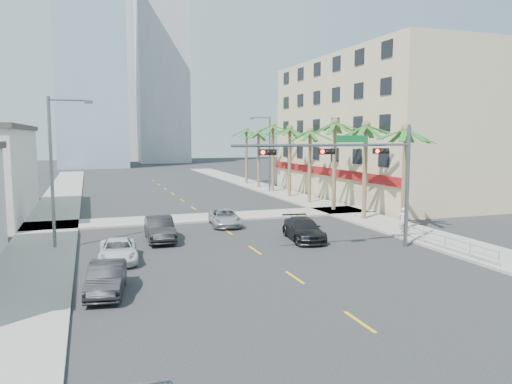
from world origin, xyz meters
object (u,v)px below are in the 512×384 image
car_lane_right (303,229)px  traffic_signal_mast (361,165)px  car_parked_far (118,251)px  car_lane_left (160,229)px  car_lane_center (225,218)px  car_parked_mid (106,278)px  pedestrian (403,220)px

car_lane_right → traffic_signal_mast: bearing=-55.9°
car_parked_far → car_lane_left: (2.85, 4.66, 0.18)m
traffic_signal_mast → car_lane_right: size_ratio=2.28×
traffic_signal_mast → car_lane_center: 12.49m
car_parked_mid → car_lane_right: (12.49, 7.46, 0.03)m
car_parked_mid → car_parked_far: bearing=89.8°
car_lane_left → car_lane_right: car_lane_left is taller
car_lane_left → car_lane_center: size_ratio=1.05×
pedestrian → car_parked_mid: bearing=23.1°
car_lane_center → pedestrian: (10.61, -7.11, 0.39)m
car_lane_center → car_lane_right: bearing=-55.2°
car_lane_center → car_lane_right: size_ratio=0.92×
car_lane_left → car_lane_center: 6.57m
car_parked_far → pedestrian: (18.81, 1.36, 0.42)m
car_lane_center → car_lane_right: (3.50, -6.55, 0.08)m
traffic_signal_mast → pedestrian: size_ratio=6.45×
car_parked_mid → car_lane_left: size_ratio=0.88×
traffic_signal_mast → car_parked_mid: 15.47m
traffic_signal_mast → car_parked_mid: (-14.38, -3.65, -4.38)m
car_lane_left → car_lane_right: 9.26m
car_lane_left → car_lane_right: size_ratio=0.96×
traffic_signal_mast → pedestrian: traffic_signal_mast is taller
car_parked_mid → car_parked_far: car_parked_mid is taller
car_parked_mid → traffic_signal_mast: bearing=22.2°
traffic_signal_mast → car_lane_center: bearing=117.5°
car_parked_mid → car_parked_far: size_ratio=0.96×
car_lane_center → pedestrian: size_ratio=2.60×
traffic_signal_mast → car_parked_mid: bearing=-165.7°
car_parked_far → traffic_signal_mast: bearing=-4.8°
car_parked_mid → car_lane_center: (8.99, 14.01, -0.05)m
car_parked_mid → car_lane_right: car_lane_right is taller
traffic_signal_mast → pedestrian: 7.36m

